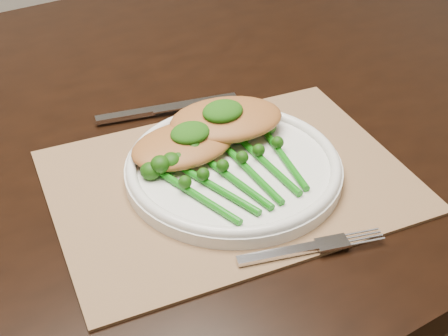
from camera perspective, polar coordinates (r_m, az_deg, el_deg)
dining_table at (r=1.08m, az=-9.47°, el=-13.52°), size 1.64×0.97×0.75m
placemat at (r=0.72m, az=0.53°, el=-1.17°), size 0.45×0.37×0.00m
dinner_plate at (r=0.72m, az=0.88°, el=0.12°), size 0.25×0.25×0.02m
knife at (r=0.84m, az=-6.41°, el=5.27°), size 0.19×0.07×0.01m
fork at (r=0.64m, az=8.83°, el=-7.01°), size 0.15×0.07×0.00m
chicken_fillet_left at (r=0.73m, az=-3.76°, el=2.14°), size 0.13×0.09×0.03m
chicken_fillet_right at (r=0.76m, az=0.22°, el=4.49°), size 0.16×0.13×0.03m
pesto_dollop_left at (r=0.73m, az=-3.11°, el=3.23°), size 0.05×0.04×0.02m
pesto_dollop_right at (r=0.75m, az=-0.12°, el=5.22°), size 0.05×0.04×0.02m
broccolini_bundle at (r=0.70m, az=1.68°, el=-0.70°), size 0.15×0.17×0.04m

